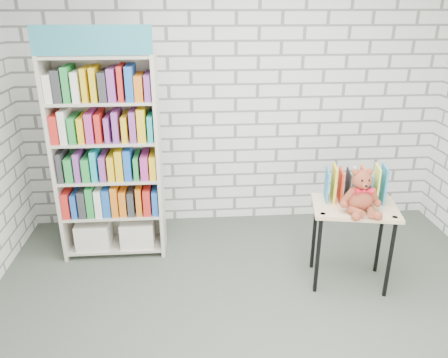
{
  "coord_description": "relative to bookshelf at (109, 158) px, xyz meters",
  "views": [
    {
      "loc": [
        -0.47,
        -2.57,
        2.34
      ],
      "look_at": [
        -0.2,
        0.95,
        0.91
      ],
      "focal_mm": 35.0,
      "sensor_mm": 36.0,
      "label": 1
    }
  ],
  "objects": [
    {
      "name": "ground",
      "position": [
        1.26,
        -1.36,
        -0.99
      ],
      "size": [
        4.5,
        4.5,
        0.0
      ],
      "primitive_type": "plane",
      "color": "#424B3F",
      "rests_on": "ground"
    },
    {
      "name": "room_shell",
      "position": [
        1.26,
        -1.36,
        0.79
      ],
      "size": [
        4.52,
        4.02,
        2.81
      ],
      "color": "silver",
      "rests_on": "ground"
    },
    {
      "name": "bookshelf",
      "position": [
        0.0,
        0.0,
        0.0
      ],
      "size": [
        0.97,
        0.38,
        2.18
      ],
      "color": "beige",
      "rests_on": "ground"
    },
    {
      "name": "display_table",
      "position": [
        2.14,
        -0.7,
        -0.35
      ],
      "size": [
        0.77,
        0.6,
        0.75
      ],
      "color": "tan",
      "rests_on": "ground"
    },
    {
      "name": "table_books",
      "position": [
        2.16,
        -0.59,
        -0.1
      ],
      "size": [
        0.52,
        0.3,
        0.29
      ],
      "color": "teal",
      "rests_on": "display_table"
    },
    {
      "name": "teddy_bear",
      "position": [
        2.13,
        -0.81,
        -0.1
      ],
      "size": [
        0.34,
        0.31,
        0.37
      ],
      "color": "maroon",
      "rests_on": "display_table"
    }
  ]
}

